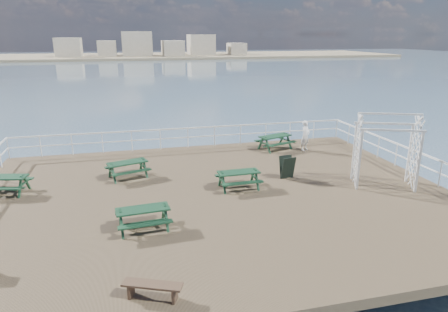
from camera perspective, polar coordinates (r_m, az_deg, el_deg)
ground at (r=15.40m, az=-1.13°, el=-5.98°), size 18.00×14.00×0.30m
sea_backdrop at (r=148.86m, az=-8.12°, el=14.39°), size 300.00×300.00×9.20m
railing at (r=17.41m, az=-3.25°, el=0.32°), size 17.77×13.76×1.10m
picnic_table_a at (r=17.37m, az=-28.81°, el=-3.15°), size 1.88×1.64×0.79m
picnic_table_b at (r=17.39m, az=-13.62°, el=-1.41°), size 1.95×1.74×0.80m
picnic_table_c at (r=21.29m, az=7.32°, el=2.40°), size 2.12×1.91×0.85m
picnic_table_d at (r=12.78m, az=-11.50°, el=-8.11°), size 1.74×1.45×0.80m
picnic_table_e at (r=15.75m, az=2.10°, el=-2.88°), size 1.66×1.36×0.79m
flat_bench_far at (r=9.77m, az=-10.19°, el=-17.99°), size 1.42×0.86×0.40m
trellis_arbor at (r=17.05m, az=22.07°, el=0.26°), size 2.68×2.07×2.96m
sandwich_board at (r=17.06m, az=9.00°, el=-1.63°), size 0.64×0.50×0.97m
person at (r=21.31m, az=11.55°, el=2.89°), size 0.69×0.63×1.58m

